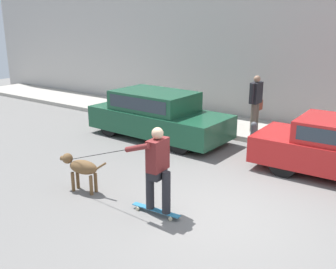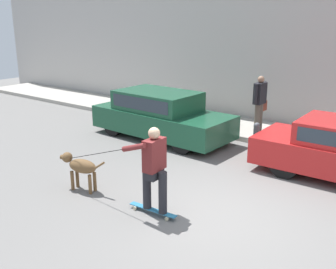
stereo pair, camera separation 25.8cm
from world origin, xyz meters
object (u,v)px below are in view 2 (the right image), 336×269
at_px(dog, 80,166).
at_px(pedestrian_with_bag, 260,101).
at_px(fire_hydrant, 256,134).
at_px(parked_car_0, 161,116).
at_px(skateboarder, 154,166).

xyz_separation_m(dog, pedestrian_with_bag, (1.24, 5.76, 0.54)).
distance_m(pedestrian_with_bag, fire_hydrant, 1.33).
xyz_separation_m(parked_car_0, dog, (0.95, -3.86, -0.16)).
bearing_deg(skateboarder, fire_hydrant, -90.60).
bearing_deg(pedestrian_with_bag, parked_car_0, -138.03).
height_order(dog, pedestrian_with_bag, pedestrian_with_bag).
xyz_separation_m(skateboarder, pedestrian_with_bag, (-0.61, 5.68, 0.12)).
relative_size(parked_car_0, skateboarder, 1.61).
relative_size(skateboarder, pedestrian_with_bag, 1.59).
bearing_deg(fire_hydrant, dog, -109.55).
bearing_deg(skateboarder, parked_car_0, -56.22).
bearing_deg(dog, pedestrian_with_bag, -113.04).
height_order(parked_car_0, pedestrian_with_bag, pedestrian_with_bag).
xyz_separation_m(parked_car_0, skateboarder, (2.81, -3.77, 0.25)).
height_order(dog, skateboarder, skateboarder).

